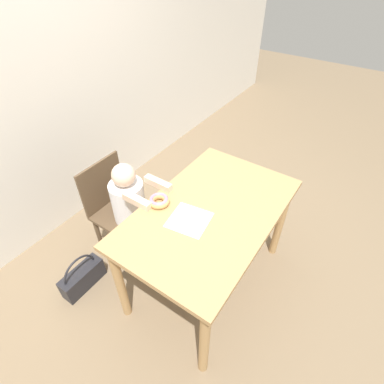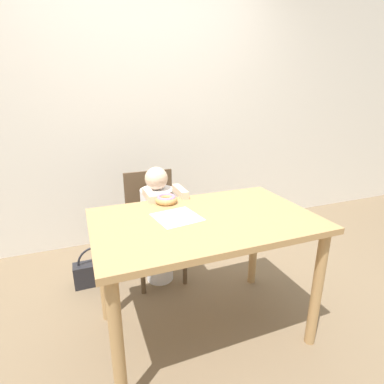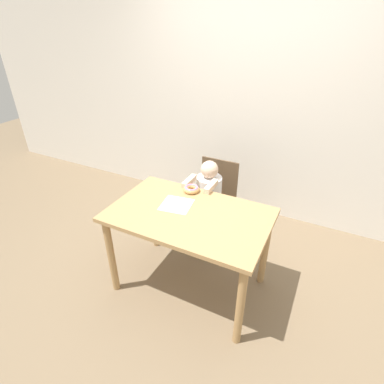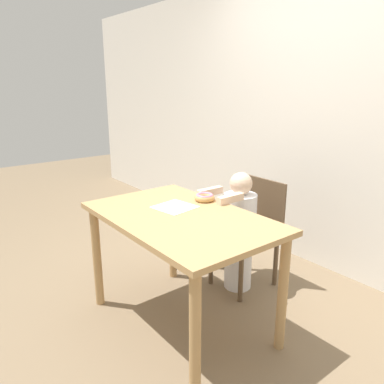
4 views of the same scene
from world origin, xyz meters
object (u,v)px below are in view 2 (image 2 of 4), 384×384
object	(u,v)px
donut	(166,199)
child_figure	(158,226)
chair	(154,223)
handbag	(97,271)

from	to	relation	value
donut	child_figure	bearing A→B (deg)	85.71
chair	handbag	distance (m)	0.58
chair	donut	size ratio (longest dim) A/B	5.97
child_figure	donut	distance (m)	0.47
child_figure	donut	size ratio (longest dim) A/B	6.64
chair	handbag	xyz separation A→B (m)	(-0.48, 0.00, -0.33)
child_figure	donut	xyz separation A→B (m)	(-0.02, -0.32, 0.33)
child_figure	handbag	distance (m)	0.61
chair	child_figure	world-z (taller)	child_figure
child_figure	donut	bearing A→B (deg)	-94.29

